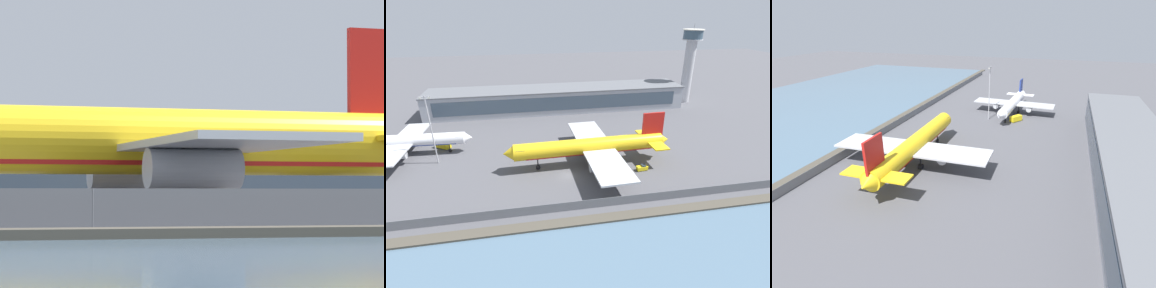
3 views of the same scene
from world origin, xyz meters
The scene contains 10 objects.
ground_plane centered at (0.00, 0.00, 0.00)m, with size 500.00×500.00×0.00m, color #4C4C51.
shoreline_seawall centered at (0.00, -20.50, 0.25)m, with size 320.00×3.00×0.50m.
perimeter_fence centered at (0.00, -16.00, 1.22)m, with size 280.00×0.10×2.44m.
cargo_jet_yellow centered at (8.60, 5.76, 5.79)m, with size 50.67×43.16×15.15m.
passenger_jet_white centered at (-48.39, 22.93, 4.69)m, with size 40.08×34.12×12.30m.
baggage_tug centered at (22.20, -0.89, 0.81)m, with size 3.32×1.86×1.80m.
ops_van centered at (-38.33, 25.92, 1.28)m, with size 5.50×4.62×2.48m.
control_tower centered at (69.77, 62.79, 20.93)m, with size 9.76×9.76×36.91m.
terminal_building centered at (5.28, 61.16, 5.21)m, with size 115.51×18.30×10.39m.
apron_light_mast_apron_west centered at (-37.68, 14.96, 11.84)m, with size 3.20×0.40×21.11m.
Camera 2 is at (-10.45, -72.91, 43.50)m, focal length 28.00 mm.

